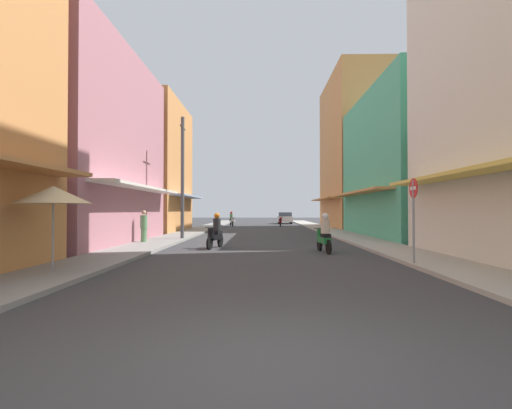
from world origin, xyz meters
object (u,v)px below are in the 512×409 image
(motorbike_white, at_px, (232,220))
(pedestrian_crossing, at_px, (144,227))
(vendor_umbrella, at_px, (53,195))
(motorbike_green, at_px, (324,235))
(street_sign_no_entry, at_px, (414,209))
(parked_car, at_px, (285,218))
(motorbike_black, at_px, (215,232))
(utility_pole, at_px, (182,177))
(motorbike_red, at_px, (280,222))

(motorbike_white, height_order, pedestrian_crossing, pedestrian_crossing)
(motorbike_white, xyz_separation_m, vendor_umbrella, (-2.08, -30.51, 1.39))
(motorbike_green, bearing_deg, street_sign_no_entry, -61.12)
(parked_car, relative_size, vendor_umbrella, 1.77)
(street_sign_no_entry, bearing_deg, motorbike_black, 141.15)
(motorbike_white, relative_size, utility_pole, 0.25)
(vendor_umbrella, bearing_deg, street_sign_no_entry, 9.57)
(motorbike_green, xyz_separation_m, utility_pole, (-6.99, 5.98, 2.87))
(motorbike_black, height_order, vendor_umbrella, vendor_umbrella)
(parked_car, xyz_separation_m, street_sign_no_entry, (1.67, -36.22, 0.98))
(pedestrian_crossing, xyz_separation_m, vendor_umbrella, (0.51, -8.94, 1.24))
(motorbike_red, relative_size, pedestrian_crossing, 1.07)
(motorbike_green, xyz_separation_m, vendor_umbrella, (-7.88, -5.41, 1.39))
(motorbike_red, bearing_deg, utility_pole, -108.88)
(motorbike_white, bearing_deg, street_sign_no_entry, -74.76)
(utility_pole, bearing_deg, motorbike_white, 86.44)
(vendor_umbrella, relative_size, street_sign_no_entry, 0.87)
(motorbike_black, height_order, pedestrian_crossing, pedestrian_crossing)
(vendor_umbrella, distance_m, street_sign_no_entry, 10.09)
(vendor_umbrella, height_order, street_sign_no_entry, street_sign_no_entry)
(motorbike_white, distance_m, street_sign_no_entry, 29.90)
(utility_pole, relative_size, street_sign_no_entry, 2.64)
(motorbike_green, distance_m, motorbike_white, 25.76)
(motorbike_black, height_order, parked_car, motorbike_black)
(motorbike_white, distance_m, vendor_umbrella, 30.61)
(utility_pole, bearing_deg, motorbike_green, -40.55)
(motorbike_red, distance_m, motorbike_green, 24.82)
(motorbike_red, xyz_separation_m, motorbike_white, (-5.25, 0.28, 0.20))
(motorbike_red, bearing_deg, motorbike_white, 176.92)
(motorbike_white, bearing_deg, motorbike_red, -3.08)
(motorbike_red, height_order, vendor_umbrella, vendor_umbrella)
(motorbike_red, relative_size, street_sign_no_entry, 0.68)
(parked_car, bearing_deg, motorbike_white, -129.96)
(motorbike_black, bearing_deg, utility_pole, 118.99)
(motorbike_black, relative_size, parked_car, 0.43)
(motorbike_red, xyz_separation_m, motorbike_green, (0.55, -24.81, 0.20))
(pedestrian_crossing, xyz_separation_m, utility_pole, (1.40, 2.45, 2.72))
(vendor_umbrella, bearing_deg, motorbike_white, 86.09)
(motorbike_green, relative_size, motorbike_black, 1.02)
(motorbike_white, bearing_deg, motorbike_green, -76.99)
(pedestrian_crossing, distance_m, street_sign_no_entry, 12.76)
(motorbike_green, distance_m, utility_pole, 9.63)
(motorbike_black, xyz_separation_m, vendor_umbrella, (-3.32, -7.01, 1.39))
(parked_car, xyz_separation_m, utility_pole, (-7.38, -26.50, 2.83))
(vendor_umbrella, height_order, utility_pole, utility_pole)
(motorbike_red, height_order, utility_pole, utility_pole)
(motorbike_white, relative_size, parked_car, 0.43)
(motorbike_red, distance_m, utility_pole, 20.14)
(motorbike_white, bearing_deg, vendor_umbrella, -93.91)
(parked_car, height_order, street_sign_no_entry, street_sign_no_entry)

